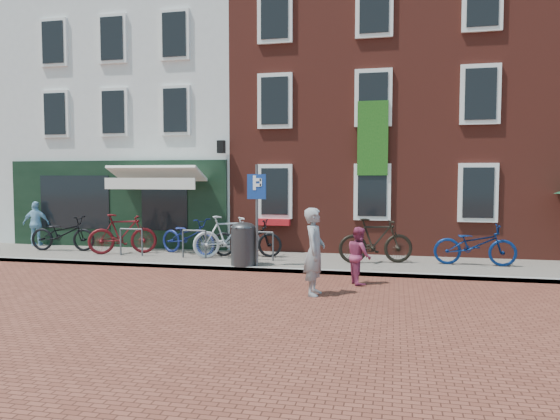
% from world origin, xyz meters
% --- Properties ---
extents(ground, '(80.00, 80.00, 0.00)m').
position_xyz_m(ground, '(0.00, 0.00, 0.00)').
color(ground, brown).
extents(sidewalk, '(24.00, 3.00, 0.10)m').
position_xyz_m(sidewalk, '(1.00, 1.50, 0.05)').
color(sidewalk, slate).
rests_on(sidewalk, ground).
extents(building_stucco, '(8.00, 8.00, 9.00)m').
position_xyz_m(building_stucco, '(-5.00, 7.00, 4.50)').
color(building_stucco, silver).
rests_on(building_stucco, ground).
extents(building_brick_mid, '(6.00, 8.00, 10.00)m').
position_xyz_m(building_brick_mid, '(2.00, 7.00, 5.00)').
color(building_brick_mid, maroon).
rests_on(building_brick_mid, ground).
extents(building_brick_right, '(6.00, 8.00, 10.00)m').
position_xyz_m(building_brick_right, '(8.00, 7.00, 5.00)').
color(building_brick_right, maroon).
rests_on(building_brick_right, ground).
extents(filler_left, '(7.00, 8.00, 9.00)m').
position_xyz_m(filler_left, '(-12.50, 7.00, 4.50)').
color(filler_left, silver).
rests_on(filler_left, ground).
extents(litter_bin, '(0.67, 0.67, 1.23)m').
position_xyz_m(litter_bin, '(0.26, 0.30, 0.73)').
color(litter_bin, '#343437').
rests_on(litter_bin, sidewalk).
extents(parking_sign, '(0.50, 0.08, 2.68)m').
position_xyz_m(parking_sign, '(0.64, 0.24, 1.82)').
color(parking_sign, '#4C4C4F').
rests_on(parking_sign, sidewalk).
extents(woman, '(0.45, 0.67, 1.82)m').
position_xyz_m(woman, '(2.56, -2.29, 0.91)').
color(woman, gray).
rests_on(woman, ground).
extents(boy, '(0.71, 0.78, 1.32)m').
position_xyz_m(boy, '(3.39, -0.97, 0.66)').
color(boy, '#963356').
rests_on(boy, ground).
extents(cafe_person, '(0.95, 0.57, 1.52)m').
position_xyz_m(cafe_person, '(-7.82, 2.60, 0.86)').
color(cafe_person, '#8BC0DF').
rests_on(cafe_person, sidewalk).
extents(bicycle_0, '(2.17, 0.98, 1.10)m').
position_xyz_m(bicycle_0, '(-6.15, 1.70, 0.65)').
color(bicycle_0, black).
rests_on(bicycle_0, sidewalk).
extents(bicycle_1, '(2.09, 1.41, 1.23)m').
position_xyz_m(bicycle_1, '(-3.96, 1.51, 0.71)').
color(bicycle_1, '#530D11').
rests_on(bicycle_1, sidewalk).
extents(bicycle_2, '(2.23, 1.41, 1.10)m').
position_xyz_m(bicycle_2, '(-1.97, 1.88, 0.65)').
color(bicycle_2, navy).
rests_on(bicycle_2, sidewalk).
extents(bicycle_3, '(2.04, 1.56, 1.23)m').
position_xyz_m(bicycle_3, '(-0.60, 1.55, 0.71)').
color(bicycle_3, silver).
rests_on(bicycle_3, sidewalk).
extents(bicycle_4, '(2.15, 0.89, 1.10)m').
position_xyz_m(bicycle_4, '(-0.09, 1.80, 0.65)').
color(bicycle_4, black).
rests_on(bicycle_4, sidewalk).
extents(bicycle_5, '(2.12, 1.08, 1.23)m').
position_xyz_m(bicycle_5, '(3.67, 1.46, 0.71)').
color(bicycle_5, black).
rests_on(bicycle_5, sidewalk).
extents(bicycle_6, '(2.12, 0.80, 1.10)m').
position_xyz_m(bicycle_6, '(6.26, 1.65, 0.65)').
color(bicycle_6, '#061B4C').
rests_on(bicycle_6, sidewalk).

